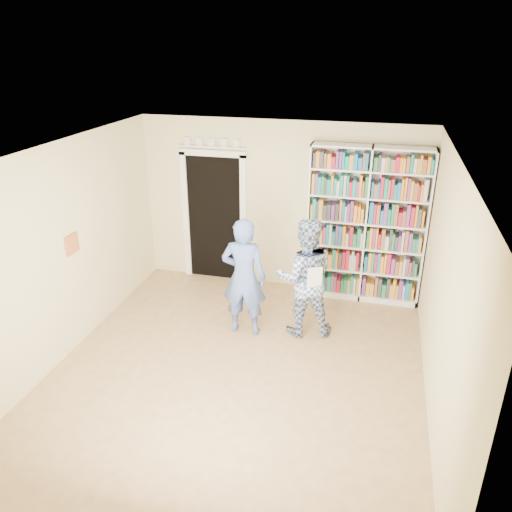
{
  "coord_description": "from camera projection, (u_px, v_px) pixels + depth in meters",
  "views": [
    {
      "loc": [
        1.49,
        -4.9,
        3.82
      ],
      "look_at": [
        0.01,
        0.9,
        1.18
      ],
      "focal_mm": 35.0,
      "sensor_mm": 36.0,
      "label": 1
    }
  ],
  "objects": [
    {
      "name": "wall_right",
      "position": [
        444.0,
        296.0,
        5.17
      ],
      "size": [
        0.0,
        5.0,
        5.0
      ],
      "primitive_type": "plane",
      "rotation": [
        1.57,
        0.0,
        -1.57
      ],
      "color": "beige",
      "rests_on": "floor"
    },
    {
      "name": "man_blue",
      "position": [
        244.0,
        277.0,
        6.73
      ],
      "size": [
        0.63,
        0.43,
        1.68
      ],
      "primitive_type": "imported",
      "rotation": [
        0.0,
        0.0,
        3.18
      ],
      "color": "#506AB1",
      "rests_on": "floor"
    },
    {
      "name": "wall_left",
      "position": [
        62.0,
        254.0,
        6.19
      ],
      "size": [
        0.0,
        5.0,
        5.0
      ],
      "primitive_type": "plane",
      "rotation": [
        1.57,
        0.0,
        1.57
      ],
      "color": "beige",
      "rests_on": "floor"
    },
    {
      "name": "wall_art",
      "position": [
        72.0,
        244.0,
        6.34
      ],
      "size": [
        0.03,
        0.25,
        0.25
      ],
      "primitive_type": "cube",
      "color": "brown",
      "rests_on": "wall_left"
    },
    {
      "name": "floor",
      "position": [
        237.0,
        370.0,
        6.22
      ],
      "size": [
        5.0,
        5.0,
        0.0
      ],
      "primitive_type": "plane",
      "color": "olive",
      "rests_on": "ground"
    },
    {
      "name": "wall_back",
      "position": [
        280.0,
        207.0,
        7.89
      ],
      "size": [
        4.5,
        0.0,
        4.5
      ],
      "primitive_type": "plane",
      "rotation": [
        1.57,
        0.0,
        0.0
      ],
      "color": "beige",
      "rests_on": "floor"
    },
    {
      "name": "man_plaid",
      "position": [
        305.0,
        278.0,
        6.72
      ],
      "size": [
        0.96,
        0.83,
        1.68
      ],
      "primitive_type": "imported",
      "rotation": [
        0.0,
        0.0,
        3.41
      ],
      "color": "navy",
      "rests_on": "floor"
    },
    {
      "name": "bookshelf",
      "position": [
        366.0,
        225.0,
        7.5
      ],
      "size": [
        1.75,
        0.33,
        2.41
      ],
      "rotation": [
        0.0,
        0.0,
        0.26
      ],
      "color": "white",
      "rests_on": "floor"
    },
    {
      "name": "doorway",
      "position": [
        214.0,
        212.0,
        8.19
      ],
      "size": [
        1.1,
        0.08,
        2.43
      ],
      "color": "black",
      "rests_on": "floor"
    },
    {
      "name": "ceiling",
      "position": [
        233.0,
        155.0,
        5.13
      ],
      "size": [
        5.0,
        5.0,
        0.0
      ],
      "primitive_type": "plane",
      "rotation": [
        3.14,
        0.0,
        0.0
      ],
      "color": "white",
      "rests_on": "wall_back"
    },
    {
      "name": "paper_sheet",
      "position": [
        315.0,
        278.0,
        6.43
      ],
      "size": [
        0.18,
        0.1,
        0.29
      ],
      "primitive_type": "cube",
      "rotation": [
        0.0,
        0.0,
        0.5
      ],
      "color": "white",
      "rests_on": "man_plaid"
    }
  ]
}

